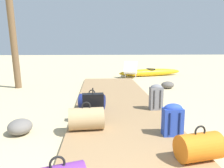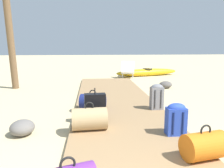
# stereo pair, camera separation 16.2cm
# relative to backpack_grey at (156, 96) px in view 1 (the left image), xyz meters

# --- Properties ---
(ground_plane) EXTENTS (60.00, 60.00, 0.00)m
(ground_plane) POSITION_rel_backpack_grey_xyz_m (-0.87, -0.56, -0.39)
(ground_plane) COLOR #CCB789
(boardwalk) EXTENTS (2.06, 9.20, 0.08)m
(boardwalk) POSITION_rel_backpack_grey_xyz_m (-0.87, 0.36, -0.35)
(boardwalk) COLOR #9E7A51
(boardwalk) RESTS_ON ground
(backpack_grey) EXTENTS (0.30, 0.22, 0.60)m
(backpack_grey) POSITION_rel_backpack_grey_xyz_m (0.00, 0.00, 0.00)
(backpack_grey) COLOR slate
(backpack_grey) RESTS_ON boardwalk
(duffel_bag_tan) EXTENTS (0.64, 0.44, 0.51)m
(duffel_bag_tan) POSITION_rel_backpack_grey_xyz_m (-1.55, -1.17, -0.11)
(duffel_bag_tan) COLOR tan
(duffel_bag_tan) RESTS_ON boardwalk
(duffel_bag_navy) EXTENTS (0.65, 0.49, 0.46)m
(duffel_bag_navy) POSITION_rel_backpack_grey_xyz_m (-1.48, 0.15, -0.14)
(duffel_bag_navy) COLOR navy
(duffel_bag_navy) RESTS_ON boardwalk
(suitcase_black) EXTENTS (0.43, 0.21, 0.65)m
(suitcase_black) POSITION_rel_backpack_grey_xyz_m (-1.44, -0.62, -0.05)
(suitcase_black) COLOR black
(suitcase_black) RESTS_ON boardwalk
(backpack_blue) EXTENTS (0.32, 0.22, 0.54)m
(backpack_blue) POSITION_rel_backpack_grey_xyz_m (-0.11, -1.52, -0.03)
(backpack_blue) COLOR #2847B7
(backpack_blue) RESTS_ON boardwalk
(duffel_bag_orange) EXTENTS (0.63, 0.47, 0.47)m
(duffel_bag_orange) POSITION_rel_backpack_grey_xyz_m (-0.04, -2.36, -0.13)
(duffel_bag_orange) COLOR orange
(duffel_bag_orange) RESTS_ON boardwalk
(lounge_chair) EXTENTS (0.88, 1.62, 0.80)m
(lounge_chair) POSITION_rel_backpack_grey_xyz_m (0.27, 5.86, -0.06)
(lounge_chair) COLOR white
(lounge_chair) RESTS_ON ground
(kayak) EXTENTS (3.37, 1.35, 0.37)m
(kayak) POSITION_rel_backpack_grey_xyz_m (1.31, 6.19, -0.21)
(kayak) COLOR gold
(kayak) RESTS_ON ground
(rock_right_near) EXTENTS (0.60, 0.56, 0.25)m
(rock_right_near) POSITION_rel_backpack_grey_xyz_m (1.18, 2.93, -0.27)
(rock_right_near) COLOR #5B5651
(rock_right_near) RESTS_ON ground
(rock_left_near) EXTENTS (0.48, 0.52, 0.27)m
(rock_left_near) POSITION_rel_backpack_grey_xyz_m (-2.73, -1.11, -0.26)
(rock_left_near) COLOR slate
(rock_left_near) RESTS_ON ground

